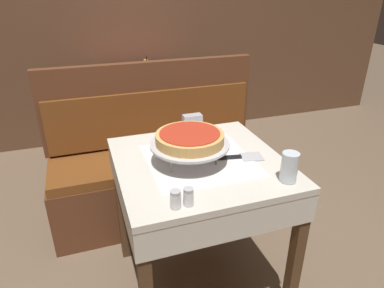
{
  "coord_description": "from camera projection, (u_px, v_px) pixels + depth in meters",
  "views": [
    {
      "loc": [
        -0.47,
        -1.27,
        1.48
      ],
      "look_at": [
        -0.05,
        -0.04,
        0.86
      ],
      "focal_mm": 32.0,
      "sensor_mm": 36.0,
      "label": 1
    }
  ],
  "objects": [
    {
      "name": "ground_plane",
      "position": [
        198.0,
        282.0,
        1.86
      ],
      "size": [
        14.0,
        14.0,
        0.0
      ],
      "primitive_type": "plane",
      "color": "brown"
    },
    {
      "name": "dining_table_front",
      "position": [
        199.0,
        180.0,
        1.58
      ],
      "size": [
        0.74,
        0.74,
        0.75
      ],
      "color": "beige",
      "rests_on": "ground_plane"
    },
    {
      "name": "dining_table_rear",
      "position": [
        143.0,
        89.0,
        2.91
      ],
      "size": [
        0.8,
        0.8,
        0.75
      ],
      "color": "red",
      "rests_on": "ground_plane"
    },
    {
      "name": "booth_bench",
      "position": [
        159.0,
        172.0,
        2.31
      ],
      "size": [
        1.4,
        0.46,
        1.02
      ],
      "color": "brown",
      "rests_on": "ground_plane"
    },
    {
      "name": "back_wall_panel",
      "position": [
        122.0,
        15.0,
        3.13
      ],
      "size": [
        6.0,
        0.04,
        2.4
      ],
      "primitive_type": "cube",
      "color": "brown",
      "rests_on": "ground_plane"
    },
    {
      "name": "pizza_pan_stand",
      "position": [
        190.0,
        145.0,
        1.48
      ],
      "size": [
        0.34,
        0.34,
        0.09
      ],
      "color": "#ADADB2",
      "rests_on": "dining_table_front"
    },
    {
      "name": "deep_dish_pizza",
      "position": [
        190.0,
        138.0,
        1.46
      ],
      "size": [
        0.3,
        0.3,
        0.05
      ],
      "color": "tan",
      "rests_on": "pizza_pan_stand"
    },
    {
      "name": "pizza_server",
      "position": [
        238.0,
        157.0,
        1.55
      ],
      "size": [
        0.25,
        0.1,
        0.01
      ],
      "color": "#BCBCC1",
      "rests_on": "dining_table_front"
    },
    {
      "name": "water_glass_near",
      "position": [
        289.0,
        167.0,
        1.35
      ],
      "size": [
        0.07,
        0.07,
        0.12
      ],
      "color": "silver",
      "rests_on": "dining_table_front"
    },
    {
      "name": "salt_shaker",
      "position": [
        175.0,
        199.0,
        1.2
      ],
      "size": [
        0.04,
        0.04,
        0.07
      ],
      "color": "silver",
      "rests_on": "dining_table_front"
    },
    {
      "name": "pepper_shaker",
      "position": [
        188.0,
        197.0,
        1.22
      ],
      "size": [
        0.04,
        0.04,
        0.07
      ],
      "color": "silver",
      "rests_on": "dining_table_front"
    },
    {
      "name": "napkin_holder",
      "position": [
        192.0,
        123.0,
        1.82
      ],
      "size": [
        0.1,
        0.05,
        0.09
      ],
      "color": "#B2B2B7",
      "rests_on": "dining_table_front"
    },
    {
      "name": "condiment_caddy",
      "position": [
        147.0,
        72.0,
        2.87
      ],
      "size": [
        0.13,
        0.13,
        0.17
      ],
      "color": "black",
      "rests_on": "dining_table_rear"
    }
  ]
}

